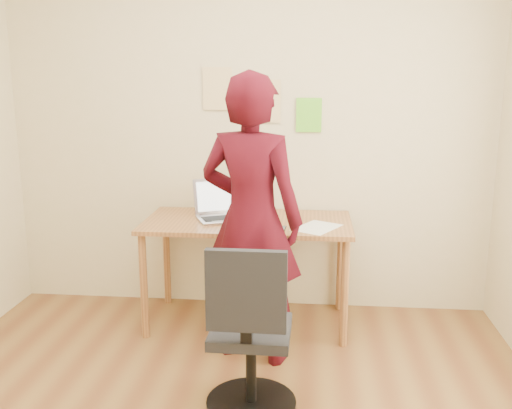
# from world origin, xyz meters

# --- Properties ---
(room) EXTENTS (3.58, 3.58, 2.78)m
(room) POSITION_xyz_m (0.00, 0.00, 1.35)
(room) COLOR brown
(room) RESTS_ON ground
(desk) EXTENTS (1.40, 0.70, 0.74)m
(desk) POSITION_xyz_m (0.03, 1.38, 0.65)
(desk) COLOR #A16937
(desk) RESTS_ON ground
(laptop) EXTENTS (0.46, 0.44, 0.26)m
(laptop) POSITION_xyz_m (-0.14, 1.43, 0.79)
(laptop) COLOR #B3B3BB
(laptop) RESTS_ON desk
(paper_sheet) EXTENTS (0.35, 0.39, 0.00)m
(paper_sheet) POSITION_xyz_m (0.50, 1.24, 0.74)
(paper_sheet) COLOR white
(paper_sheet) RESTS_ON desk
(phone) EXTENTS (0.07, 0.13, 0.01)m
(phone) POSITION_xyz_m (0.27, 1.17, 0.74)
(phone) COLOR black
(phone) RESTS_ON desk
(wall_note_left) EXTENTS (0.21, 0.00, 0.30)m
(wall_note_left) POSITION_xyz_m (-0.22, 1.74, 1.61)
(wall_note_left) COLOR #DFC185
(wall_note_left) RESTS_ON room
(wall_note_mid) EXTENTS (0.21, 0.00, 0.30)m
(wall_note_mid) POSITION_xyz_m (0.13, 1.74, 1.52)
(wall_note_mid) COLOR #DFC185
(wall_note_mid) RESTS_ON room
(wall_note_right) EXTENTS (0.18, 0.00, 0.24)m
(wall_note_right) POSITION_xyz_m (0.43, 1.74, 1.43)
(wall_note_right) COLOR #6BD42F
(wall_note_right) RESTS_ON room
(office_chair) EXTENTS (0.48, 0.48, 0.91)m
(office_chair) POSITION_xyz_m (0.17, 0.28, 0.39)
(office_chair) COLOR black
(office_chair) RESTS_ON ground
(person) EXTENTS (0.72, 0.57, 1.73)m
(person) POSITION_xyz_m (0.11, 0.90, 0.87)
(person) COLOR #3D0811
(person) RESTS_ON ground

